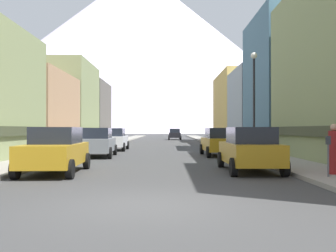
{
  "coord_description": "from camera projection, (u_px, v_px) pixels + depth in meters",
  "views": [
    {
      "loc": [
        0.53,
        -8.44,
        1.7
      ],
      "look_at": [
        0.37,
        29.32,
        2.02
      ],
      "focal_mm": 40.28,
      "sensor_mm": 36.0,
      "label": 1
    }
  ],
  "objects": [
    {
      "name": "storefront_right_2",
      "position": [
        310.0,
        85.0,
        30.47
      ],
      "size": [
        9.14,
        9.11,
        10.85
      ],
      "color": "slate",
      "rests_on": "ground"
    },
    {
      "name": "car_right_1",
      "position": [
        221.0,
        142.0,
        23.97
      ],
      "size": [
        2.19,
        4.46,
        1.78
      ],
      "color": "#B28419",
      "rests_on": "ground"
    },
    {
      "name": "storefront_left_2",
      "position": [
        22.0,
        113.0,
        29.82
      ],
      "size": [
        7.59,
        9.16,
        6.17
      ],
      "color": "tan",
      "rests_on": "ground"
    },
    {
      "name": "car_left_1",
      "position": [
        99.0,
        142.0,
        23.03
      ],
      "size": [
        2.25,
        4.48,
        1.78
      ],
      "color": "slate",
      "rests_on": "ground"
    },
    {
      "name": "sidewalk_right",
      "position": [
        219.0,
        143.0,
        43.4
      ],
      "size": [
        2.5,
        100.0,
        0.15
      ],
      "primitive_type": "cube",
      "color": "gray",
      "rests_on": "ground"
    },
    {
      "name": "storefront_right_4",
      "position": [
        253.0,
        109.0,
        51.23
      ],
      "size": [
        9.16,
        13.63,
        9.21
      ],
      "color": "#D8B259",
      "rests_on": "ground"
    },
    {
      "name": "car_left_2",
      "position": [
        116.0,
        139.0,
        30.19
      ],
      "size": [
        2.11,
        4.42,
        1.78
      ],
      "color": "silver",
      "rests_on": "ground"
    },
    {
      "name": "car_left_0",
      "position": [
        57.0,
        150.0,
        14.49
      ],
      "size": [
        2.24,
        4.48,
        1.78
      ],
      "color": "#B28419",
      "rests_on": "ground"
    },
    {
      "name": "car_right_0",
      "position": [
        251.0,
        149.0,
        15.06
      ],
      "size": [
        2.07,
        4.4,
        1.78
      ],
      "color": "#B28419",
      "rests_on": "ground"
    },
    {
      "name": "storefront_left_3",
      "position": [
        59.0,
        106.0,
        39.44
      ],
      "size": [
        7.38,
        9.18,
        8.6
      ],
      "color": "#8C9966",
      "rests_on": "ground"
    },
    {
      "name": "streetlamp_right",
      "position": [
        256.0,
        88.0,
        21.06
      ],
      "size": [
        0.36,
        0.36,
        5.86
      ],
      "color": "black",
      "rests_on": "sidewalk_right"
    },
    {
      "name": "storefront_right_3",
      "position": [
        278.0,
        109.0,
        39.85
      ],
      "size": [
        9.34,
        8.85,
        8.0
      ],
      "color": "#99A5B2",
      "rests_on": "ground"
    },
    {
      "name": "pedestrian_0",
      "position": [
        41.0,
        145.0,
        19.84
      ],
      "size": [
        0.36,
        0.36,
        1.54
      ],
      "color": "#333338",
      "rests_on": "sidewalk_left"
    },
    {
      "name": "pedestrian_1",
      "position": [
        258.0,
        142.0,
        24.22
      ],
      "size": [
        0.36,
        0.36,
        1.55
      ],
      "color": "#333338",
      "rests_on": "sidewalk_right"
    },
    {
      "name": "parking_meter_near",
      "position": [
        330.0,
        150.0,
        12.23
      ],
      "size": [
        0.14,
        0.1,
        1.33
      ],
      "color": "#595960",
      "rests_on": "sidewalk_right"
    },
    {
      "name": "ground_plane",
      "position": [
        146.0,
        205.0,
        8.42
      ],
      "size": [
        400.0,
        400.0,
        0.0
      ],
      "primitive_type": "plane",
      "color": "#3C3C3C"
    },
    {
      "name": "mountain_backdrop",
      "position": [
        141.0,
        50.0,
        268.98
      ],
      "size": [
        266.48,
        266.48,
        116.82
      ],
      "primitive_type": "cone",
      "color": "silver",
      "rests_on": "ground"
    },
    {
      "name": "sidewalk_left",
      "position": [
        111.0,
        143.0,
        43.45
      ],
      "size": [
        2.5,
        100.0,
        0.15
      ],
      "primitive_type": "cube",
      "color": "gray",
      "rests_on": "ground"
    },
    {
      "name": "pedestrian_2",
      "position": [
        336.0,
        151.0,
        12.95
      ],
      "size": [
        0.36,
        0.36,
        1.74
      ],
      "color": "maroon",
      "rests_on": "sidewalk_right"
    },
    {
      "name": "storefront_left_4",
      "position": [
        84.0,
        113.0,
        48.98
      ],
      "size": [
        6.46,
        8.94,
        7.8
      ],
      "color": "#66605B",
      "rests_on": "ground"
    },
    {
      "name": "car_driving_0",
      "position": [
        176.0,
        134.0,
        60.68
      ],
      "size": [
        2.06,
        4.4,
        1.78
      ],
      "color": "black",
      "rests_on": "ground"
    }
  ]
}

